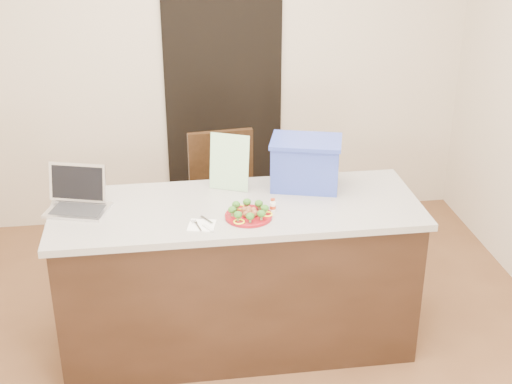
{
  "coord_description": "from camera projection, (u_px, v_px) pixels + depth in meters",
  "views": [
    {
      "loc": [
        -0.39,
        -3.3,
        2.66
      ],
      "look_at": [
        0.1,
        0.2,
        1.02
      ],
      "focal_mm": 50.0,
      "sensor_mm": 36.0,
      "label": 1
    }
  ],
  "objects": [
    {
      "name": "yogurt_bottle",
      "position": [
        273.0,
        206.0,
        3.9
      ],
      "size": [
        0.03,
        0.03,
        0.07
      ],
      "rotation": [
        0.0,
        0.0,
        0.04
      ],
      "color": "white",
      "rests_on": "island"
    },
    {
      "name": "ground",
      "position": [
        243.0,
        366.0,
        4.13
      ],
      "size": [
        4.0,
        4.0,
        0.0
      ],
      "primitive_type": "plane",
      "color": "brown",
      "rests_on": "ground"
    },
    {
      "name": "meatballs",
      "position": [
        249.0,
        212.0,
        3.83
      ],
      "size": [
        0.09,
        0.1,
        0.04
      ],
      "color": "brown",
      "rests_on": "plate"
    },
    {
      "name": "leaflet",
      "position": [
        229.0,
        162.0,
        4.11
      ],
      "size": [
        0.23,
        0.14,
        0.33
      ],
      "primitive_type": "cube",
      "rotation": [
        -0.14,
        0.0,
        -0.42
      ],
      "color": "white",
      "rests_on": "island"
    },
    {
      "name": "napkin",
      "position": [
        202.0,
        225.0,
        3.75
      ],
      "size": [
        0.17,
        0.17,
        0.01
      ],
      "primitive_type": "cube",
      "rotation": [
        0.0,
        0.0,
        -0.23
      ],
      "color": "white",
      "rests_on": "island"
    },
    {
      "name": "knife",
      "position": [
        208.0,
        225.0,
        3.74
      ],
      "size": [
        0.07,
        0.19,
        0.01
      ],
      "rotation": [
        0.0,
        0.0,
        0.51
      ],
      "color": "silver",
      "rests_on": "napkin"
    },
    {
      "name": "laptop",
      "position": [
        77.0,
        197.0,
        3.93
      ],
      "size": [
        0.38,
        0.34,
        0.23
      ],
      "rotation": [
        0.0,
        0.0,
        -0.29
      ],
      "color": "silver",
      "rests_on": "island"
    },
    {
      "name": "broccoli",
      "position": [
        249.0,
        209.0,
        3.82
      ],
      "size": [
        0.22,
        0.22,
        0.04
      ],
      "color": "#215215",
      "rests_on": "plate"
    },
    {
      "name": "island",
      "position": [
        238.0,
        276.0,
        4.17
      ],
      "size": [
        2.06,
        0.76,
        0.92
      ],
      "color": "black",
      "rests_on": "ground"
    },
    {
      "name": "doorway",
      "position": [
        224.0,
        99.0,
        5.51
      ],
      "size": [
        0.9,
        0.02,
        2.0
      ],
      "primitive_type": "cube",
      "color": "black",
      "rests_on": "ground"
    },
    {
      "name": "blue_box",
      "position": [
        306.0,
        163.0,
        4.15
      ],
      "size": [
        0.47,
        0.39,
        0.29
      ],
      "rotation": [
        0.0,
        0.0,
        -0.27
      ],
      "color": "#2B3D9E",
      "rests_on": "island"
    },
    {
      "name": "room_shell",
      "position": [
        241.0,
        98.0,
        3.45
      ],
      "size": [
        4.0,
        4.0,
        4.0
      ],
      "color": "white",
      "rests_on": "ground"
    },
    {
      "name": "fork",
      "position": [
        198.0,
        224.0,
        3.75
      ],
      "size": [
        0.04,
        0.14,
        0.0
      ],
      "rotation": [
        0.0,
        0.0,
        0.23
      ],
      "color": "silver",
      "rests_on": "napkin"
    },
    {
      "name": "plate",
      "position": [
        249.0,
        216.0,
        3.84
      ],
      "size": [
        0.26,
        0.26,
        0.02
      ],
      "rotation": [
        0.0,
        0.0,
        0.12
      ],
      "color": "maroon",
      "rests_on": "island"
    },
    {
      "name": "pepper_rings",
      "position": [
        249.0,
        214.0,
        3.83
      ],
      "size": [
        0.22,
        0.23,
        0.01
      ],
      "color": "#FDF31A",
      "rests_on": "plate"
    },
    {
      "name": "chair",
      "position": [
        223.0,
        196.0,
        4.89
      ],
      "size": [
        0.49,
        0.49,
        1.01
      ],
      "rotation": [
        0.0,
        0.0,
        0.11
      ],
      "color": "#321D0F",
      "rests_on": "ground"
    }
  ]
}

